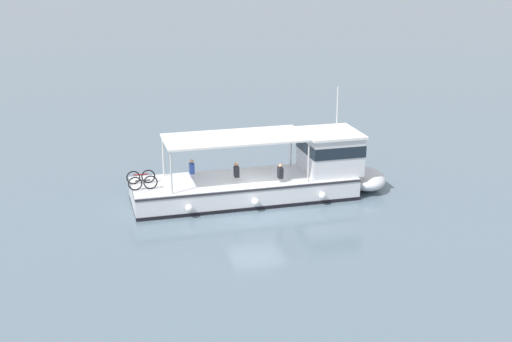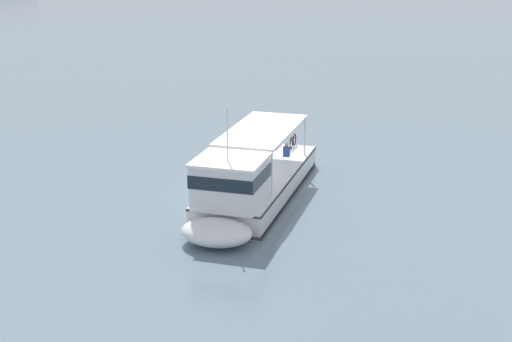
{
  "view_description": "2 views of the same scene",
  "coord_description": "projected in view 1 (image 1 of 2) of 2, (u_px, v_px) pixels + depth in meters",
  "views": [
    {
      "loc": [
        8.67,
        28.88,
        11.72
      ],
      "look_at": [
        -0.4,
        -1.26,
        1.4
      ],
      "focal_mm": 47.99,
      "sensor_mm": 36.0,
      "label": 1
    },
    {
      "loc": [
        -31.04,
        -9.31,
        11.62
      ],
      "look_at": [
        -0.4,
        -1.26,
        1.4
      ],
      "focal_mm": 49.74,
      "sensor_mm": 36.0,
      "label": 2
    }
  ],
  "objects": [
    {
      "name": "ground_plane",
      "position": [
        256.0,
        208.0,
        32.31
      ],
      "size": [
        400.0,
        400.0,
        0.0
      ],
      "primitive_type": "plane",
      "color": "slate"
    },
    {
      "name": "ferry_main",
      "position": [
        276.0,
        177.0,
        33.5
      ],
      "size": [
        12.93,
        3.86,
        5.32
      ],
      "color": "silver",
      "rests_on": "ground"
    }
  ]
}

